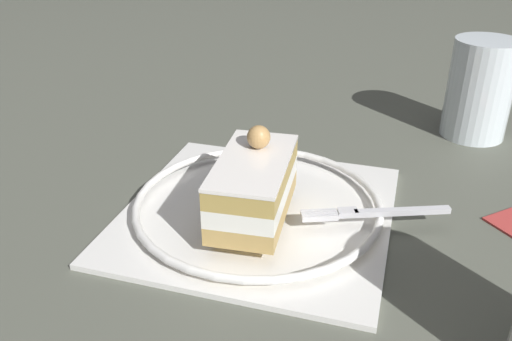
{
  "coord_description": "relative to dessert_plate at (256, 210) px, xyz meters",
  "views": [
    {
      "loc": [
        -0.15,
        0.37,
        0.25
      ],
      "look_at": [
        -0.02,
        0.0,
        0.05
      ],
      "focal_mm": 37.73,
      "sensor_mm": 36.0,
      "label": 1
    }
  ],
  "objects": [
    {
      "name": "fork",
      "position": [
        -0.1,
        -0.01,
        0.01
      ],
      "size": [
        0.12,
        0.06,
        0.0
      ],
      "color": "silver",
      "rests_on": "dessert_plate"
    },
    {
      "name": "dessert_plate",
      "position": [
        0.0,
        0.0,
        0.0
      ],
      "size": [
        0.23,
        0.23,
        0.02
      ],
      "color": "white",
      "rests_on": "ground_plane"
    },
    {
      "name": "ground_plane",
      "position": [
        0.02,
        -0.0,
        -0.01
      ],
      "size": [
        2.4,
        2.4,
        0.0
      ],
      "primitive_type": "plane",
      "color": "#52554A"
    },
    {
      "name": "cake_slice",
      "position": [
        -0.0,
        0.02,
        0.03
      ],
      "size": [
        0.07,
        0.11,
        0.07
      ],
      "color": "tan",
      "rests_on": "dessert_plate"
    },
    {
      "name": "drink_glass_far",
      "position": [
        -0.18,
        -0.25,
        0.04
      ],
      "size": [
        0.07,
        0.07,
        0.11
      ],
      "color": "silver",
      "rests_on": "ground_plane"
    }
  ]
}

